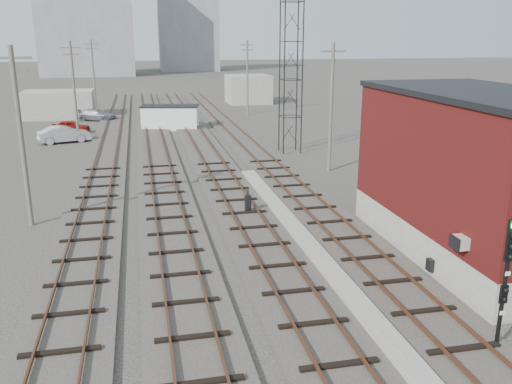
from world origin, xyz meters
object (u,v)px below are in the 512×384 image
object	(u,v)px
car_red	(71,127)
car_silver	(64,134)
signal_mast	(507,273)
car_grey	(97,115)
switch_stand	(248,204)
site_trailer	(170,117)

from	to	relation	value
car_red	car_silver	distance (m)	5.23
signal_mast	car_grey	bearing A→B (deg)	106.29
switch_stand	car_grey	xyz separation A→B (m)	(-10.30, 37.53, 0.04)
car_grey	car_red	bearing A→B (deg)	-171.73
car_silver	car_grey	xyz separation A→B (m)	(2.01, 13.42, -0.10)
switch_stand	car_grey	size ratio (longest dim) A/B	0.29
signal_mast	car_silver	world-z (taller)	signal_mast
switch_stand	car_silver	size ratio (longest dim) A/B	0.29
switch_stand	car_red	bearing A→B (deg)	108.68
site_trailer	car_red	distance (m)	9.98
signal_mast	car_grey	size ratio (longest dim) A/B	0.95
signal_mast	car_silver	size ratio (longest dim) A/B	0.93
signal_mast	site_trailer	distance (m)	44.85
site_trailer	car_red	world-z (taller)	site_trailer
car_red	signal_mast	bearing A→B (deg)	-154.13
car_red	car_silver	size ratio (longest dim) A/B	0.81
switch_stand	car_red	world-z (taller)	switch_stand
car_red	car_grey	size ratio (longest dim) A/B	0.82
signal_mast	switch_stand	bearing A→B (deg)	108.68
switch_stand	car_red	distance (m)	31.80
site_trailer	signal_mast	bearing A→B (deg)	-69.10
signal_mast	car_silver	bearing A→B (deg)	114.02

